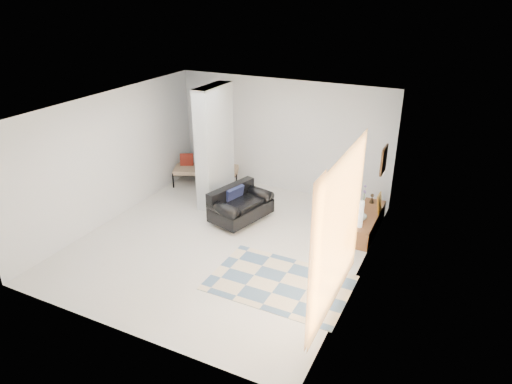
% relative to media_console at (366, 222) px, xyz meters
% --- Properties ---
extents(floor, '(6.00, 6.00, 0.00)m').
position_rel_media_console_xyz_m(floor, '(-2.52, -1.70, -0.21)').
color(floor, silver).
rests_on(floor, ground).
extents(ceiling, '(6.00, 6.00, 0.00)m').
position_rel_media_console_xyz_m(ceiling, '(-2.52, -1.70, 2.59)').
color(ceiling, white).
rests_on(ceiling, wall_back).
extents(wall_back, '(6.00, 0.00, 6.00)m').
position_rel_media_console_xyz_m(wall_back, '(-2.52, 1.30, 1.19)').
color(wall_back, silver).
rests_on(wall_back, ground).
extents(wall_front, '(6.00, 0.00, 6.00)m').
position_rel_media_console_xyz_m(wall_front, '(-2.52, -4.70, 1.19)').
color(wall_front, silver).
rests_on(wall_front, ground).
extents(wall_left, '(0.00, 6.00, 6.00)m').
position_rel_media_console_xyz_m(wall_left, '(-5.27, -1.70, 1.19)').
color(wall_left, silver).
rests_on(wall_left, ground).
extents(wall_right, '(0.00, 6.00, 6.00)m').
position_rel_media_console_xyz_m(wall_right, '(0.23, -1.70, 1.19)').
color(wall_right, silver).
rests_on(wall_right, ground).
extents(partition_column, '(0.35, 1.20, 2.80)m').
position_rel_media_console_xyz_m(partition_column, '(-3.62, -0.10, 1.19)').
color(partition_column, silver).
rests_on(partition_column, floor).
extents(hallway_door, '(0.85, 0.06, 2.04)m').
position_rel_media_console_xyz_m(hallway_door, '(-4.62, 1.26, 0.81)').
color(hallway_door, silver).
rests_on(hallway_door, floor).
extents(curtain, '(0.00, 2.55, 2.55)m').
position_rel_media_console_xyz_m(curtain, '(0.15, -2.85, 1.24)').
color(curtain, '#F6A440').
rests_on(curtain, wall_right).
extents(wall_art, '(0.04, 0.45, 0.55)m').
position_rel_media_console_xyz_m(wall_art, '(0.20, -0.00, 1.44)').
color(wall_art, '#3C2310').
rests_on(wall_art, wall_right).
extents(media_console, '(0.45, 1.67, 0.80)m').
position_rel_media_console_xyz_m(media_console, '(0.00, 0.00, 0.00)').
color(media_console, brown).
rests_on(media_console, floor).
extents(loveseat, '(1.13, 1.54, 0.76)m').
position_rel_media_console_xyz_m(loveseat, '(-2.67, -0.72, 0.16)').
color(loveseat, silver).
rests_on(loveseat, floor).
extents(daybed, '(1.81, 1.31, 0.77)m').
position_rel_media_console_xyz_m(daybed, '(-4.46, 0.76, 0.21)').
color(daybed, black).
rests_on(daybed, floor).
extents(area_rug, '(2.45, 1.65, 0.01)m').
position_rel_media_console_xyz_m(area_rug, '(-0.92, -2.53, -0.20)').
color(area_rug, beige).
rests_on(area_rug, floor).
extents(cylinder_lamp, '(0.10, 0.10, 0.56)m').
position_rel_media_console_xyz_m(cylinder_lamp, '(-0.02, -0.61, 0.48)').
color(cylinder_lamp, white).
rests_on(cylinder_lamp, media_console).
extents(bronze_figurine, '(0.12, 0.12, 0.22)m').
position_rel_media_console_xyz_m(bronze_figurine, '(-0.05, 0.59, 0.30)').
color(bronze_figurine, black).
rests_on(bronze_figurine, media_console).
extents(vase, '(0.22, 0.22, 0.21)m').
position_rel_media_console_xyz_m(vase, '(-0.05, -0.29, 0.30)').
color(vase, silver).
rests_on(vase, media_console).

